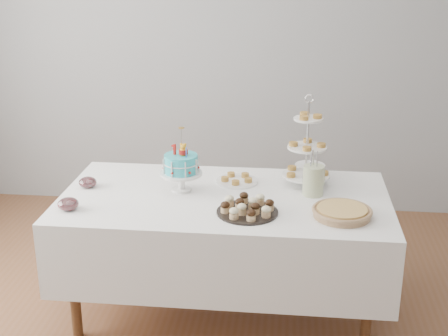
# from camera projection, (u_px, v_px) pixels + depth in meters

# --- Properties ---
(walls) EXTENTS (5.04, 4.04, 2.70)m
(walls) POSITION_uv_depth(u_px,v_px,m) (218.00, 113.00, 3.17)
(walls) COLOR #95979A
(walls) RESTS_ON floor
(table) EXTENTS (1.92, 1.02, 0.77)m
(table) POSITION_uv_depth(u_px,v_px,m) (224.00, 231.00, 3.72)
(table) COLOR white
(table) RESTS_ON floor
(birthday_cake) EXTENTS (0.25, 0.25, 0.39)m
(birthday_cake) POSITION_uv_depth(u_px,v_px,m) (181.00, 174.00, 3.69)
(birthday_cake) COLOR white
(birthday_cake) RESTS_ON table
(cupcake_tray) EXTENTS (0.34, 0.34, 0.08)m
(cupcake_tray) POSITION_uv_depth(u_px,v_px,m) (247.00, 207.00, 3.40)
(cupcake_tray) COLOR black
(cupcake_tray) RESTS_ON table
(pie) EXTENTS (0.33, 0.33, 0.05)m
(pie) POSITION_uv_depth(u_px,v_px,m) (342.00, 212.00, 3.36)
(pie) COLOR tan
(pie) RESTS_ON table
(tiered_stand) EXTENTS (0.29, 0.29, 0.57)m
(tiered_stand) POSITION_uv_depth(u_px,v_px,m) (307.00, 148.00, 3.75)
(tiered_stand) COLOR silver
(tiered_stand) RESTS_ON table
(plate_stack) EXTENTS (0.19, 0.19, 0.07)m
(plate_stack) POSITION_uv_depth(u_px,v_px,m) (310.00, 170.00, 3.96)
(plate_stack) COLOR white
(plate_stack) RESTS_ON table
(pastry_plate) EXTENTS (0.26, 0.26, 0.04)m
(pastry_plate) POSITION_uv_depth(u_px,v_px,m) (237.00, 180.00, 3.86)
(pastry_plate) COLOR white
(pastry_plate) RESTS_ON table
(jam_bowl_a) EXTENTS (0.12, 0.12, 0.07)m
(jam_bowl_a) POSITION_uv_depth(u_px,v_px,m) (68.00, 204.00, 3.45)
(jam_bowl_a) COLOR silver
(jam_bowl_a) RESTS_ON table
(jam_bowl_b) EXTENTS (0.11, 0.11, 0.06)m
(jam_bowl_b) POSITION_uv_depth(u_px,v_px,m) (88.00, 182.00, 3.77)
(jam_bowl_b) COLOR silver
(jam_bowl_b) RESTS_ON table
(utensil_pitcher) EXTENTS (0.13, 0.12, 0.27)m
(utensil_pitcher) POSITION_uv_depth(u_px,v_px,m) (313.00, 179.00, 3.64)
(utensil_pitcher) COLOR beige
(utensil_pitcher) RESTS_ON table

